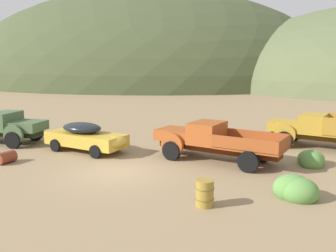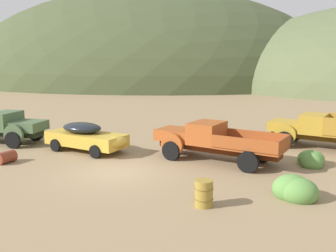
{
  "view_description": "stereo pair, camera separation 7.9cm",
  "coord_description": "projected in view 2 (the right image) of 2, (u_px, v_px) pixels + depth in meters",
  "views": [
    {
      "loc": [
        5.89,
        -14.74,
        4.83
      ],
      "look_at": [
        1.29,
        4.1,
        1.45
      ],
      "focal_mm": 39.47,
      "sensor_mm": 36.0,
      "label": 1
    },
    {
      "loc": [
        5.97,
        -14.72,
        4.83
      ],
      "look_at": [
        1.29,
        4.1,
        1.45
      ],
      "focal_mm": 39.47,
      "sensor_mm": 36.0,
      "label": 2
    }
  ],
  "objects": [
    {
      "name": "oil_drum_foreground",
      "position": [
        204.0,
        193.0,
        12.43
      ],
      "size": [
        0.65,
        0.65,
        0.92
      ],
      "color": "olive",
      "rests_on": "ground"
    },
    {
      "name": "bush_front_right",
      "position": [
        72.0,
        138.0,
        22.49
      ],
      "size": [
        1.35,
        1.05,
        0.99
      ],
      "color": "#5B8E42",
      "rests_on": "ground"
    },
    {
      "name": "truck_weathered_green",
      "position": [
        4.0,
        127.0,
        22.08
      ],
      "size": [
        5.93,
        2.51,
        1.89
      ],
      "rotation": [
        0.0,
        0.0,
        0.01
      ],
      "color": "#232B1B",
      "rests_on": "ground"
    },
    {
      "name": "car_faded_yellow",
      "position": [
        88.0,
        137.0,
        19.99
      ],
      "size": [
        5.11,
        2.99,
        1.57
      ],
      "rotation": [
        0.0,
        0.0,
        -0.29
      ],
      "color": "gold",
      "rests_on": "ground"
    },
    {
      "name": "hill_far_left",
      "position": [
        149.0,
        82.0,
        89.57
      ],
      "size": [
        87.24,
        72.45,
        41.89
      ],
      "primitive_type": "ellipsoid",
      "color": "#424C2D",
      "rests_on": "ground"
    },
    {
      "name": "bush_near_barrel",
      "position": [
        311.0,
        160.0,
        17.4
      ],
      "size": [
        1.25,
        1.54,
        0.89
      ],
      "color": "#5B8E42",
      "rests_on": "ground"
    },
    {
      "name": "truck_oxide_orange",
      "position": [
        209.0,
        140.0,
        18.23
      ],
      "size": [
        6.73,
        3.78,
        1.89
      ],
      "rotation": [
        0.0,
        0.0,
        2.83
      ],
      "color": "#51220D",
      "rests_on": "ground"
    },
    {
      "name": "bush_back_edge",
      "position": [
        295.0,
        190.0,
        13.21
      ],
      "size": [
        1.6,
        1.44,
        1.07
      ],
      "color": "#5B8E42",
      "rests_on": "ground"
    },
    {
      "name": "oil_drum_spare",
      "position": [
        6.0,
        157.0,
        17.8
      ],
      "size": [
        0.75,
        1.0,
        0.57
      ],
      "color": "brown",
      "rests_on": "ground"
    },
    {
      "name": "ground_plane",
      "position": [
        117.0,
        172.0,
        16.32
      ],
      "size": [
        300.0,
        300.0,
        0.0
      ],
      "primitive_type": "plane",
      "color": "#937A56"
    },
    {
      "name": "truck_mustard",
      "position": [
        316.0,
        130.0,
        20.97
      ],
      "size": [
        6.22,
        3.85,
        1.91
      ],
      "rotation": [
        0.0,
        0.0,
        2.83
      ],
      "color": "#593D12",
      "rests_on": "ground"
    }
  ]
}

